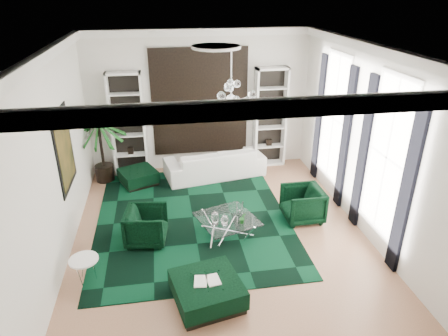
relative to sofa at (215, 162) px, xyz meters
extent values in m
cube|color=#A97859|center=(-0.29, -2.77, -0.40)|extent=(6.00, 7.00, 0.02)
cube|color=white|center=(-0.29, -2.77, 3.42)|extent=(6.00, 7.00, 0.02)
cube|color=silver|center=(-0.29, 0.74, 1.51)|extent=(6.00, 0.02, 3.80)
cube|color=silver|center=(-0.29, -6.28, 1.51)|extent=(6.00, 0.02, 3.80)
cube|color=silver|center=(-3.30, -2.77, 1.51)|extent=(0.02, 7.00, 3.80)
cube|color=silver|center=(2.72, -2.77, 1.51)|extent=(0.02, 7.00, 3.80)
cylinder|color=white|center=(-0.29, -2.47, 3.38)|extent=(0.90, 0.90, 0.05)
cube|color=black|center=(-0.29, 0.69, 1.51)|extent=(2.50, 0.06, 2.80)
cube|color=black|center=(-3.26, -2.17, 1.46)|extent=(0.04, 1.30, 1.60)
cube|color=white|center=(2.70, -3.67, 1.51)|extent=(0.03, 1.10, 2.90)
cube|color=black|center=(2.66, -4.45, 1.26)|extent=(0.07, 0.30, 3.25)
cube|color=black|center=(2.66, -2.89, 1.26)|extent=(0.07, 0.30, 3.25)
cube|color=white|center=(2.70, -1.27, 1.51)|extent=(0.03, 1.10, 2.90)
cube|color=black|center=(2.66, -2.05, 1.26)|extent=(0.07, 0.30, 3.25)
cube|color=black|center=(2.66, -0.49, 1.26)|extent=(0.07, 0.30, 3.25)
cube|color=black|center=(-0.81, -2.11, -0.38)|extent=(4.20, 5.00, 0.02)
imported|color=white|center=(0.00, 0.00, 0.00)|extent=(2.80, 1.49, 0.78)
imported|color=black|center=(-1.80, -2.85, -0.02)|extent=(0.92, 0.90, 0.74)
imported|color=black|center=(1.60, -2.55, 0.00)|extent=(0.85, 0.83, 0.77)
cube|color=black|center=(-2.05, -0.17, -0.20)|extent=(1.14, 1.14, 0.38)
cube|color=black|center=(-0.80, -4.76, -0.18)|extent=(1.25, 1.25, 0.42)
cube|color=white|center=(-0.80, -4.76, 0.05)|extent=(0.43, 0.29, 0.03)
cylinder|color=white|center=(-2.84, -3.94, -0.15)|extent=(0.53, 0.53, 0.48)
imported|color=#155319|center=(0.13, -3.09, 0.11)|extent=(0.14, 0.11, 0.24)
camera|label=1|loc=(-1.35, -9.83, 4.40)|focal=32.00mm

